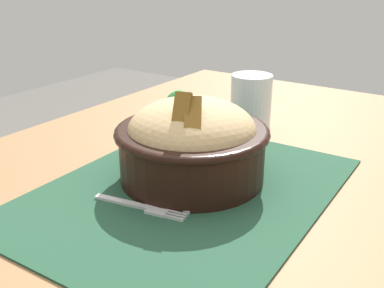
% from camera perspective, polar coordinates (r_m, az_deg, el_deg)
% --- Properties ---
extents(table, '(1.23, 0.78, 0.74)m').
position_cam_1_polar(table, '(0.65, 1.28, -12.38)').
color(table, olive).
rests_on(table, ground_plane).
extents(placemat, '(0.45, 0.34, 0.00)m').
position_cam_1_polar(placemat, '(0.60, -0.73, -5.79)').
color(placemat, '#1E422D').
rests_on(placemat, table).
extents(bowl, '(0.22, 0.22, 0.13)m').
position_cam_1_polar(bowl, '(0.61, -0.00, 0.36)').
color(bowl, black).
rests_on(bowl, placemat).
extents(fork, '(0.04, 0.12, 0.00)m').
position_cam_1_polar(fork, '(0.56, -5.93, -7.74)').
color(fork, '#B6B6B6').
rests_on(fork, placemat).
extents(drinking_glass, '(0.07, 0.07, 0.10)m').
position_cam_1_polar(drinking_glass, '(0.83, 7.26, 4.81)').
color(drinking_glass, silver).
rests_on(drinking_glass, table).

